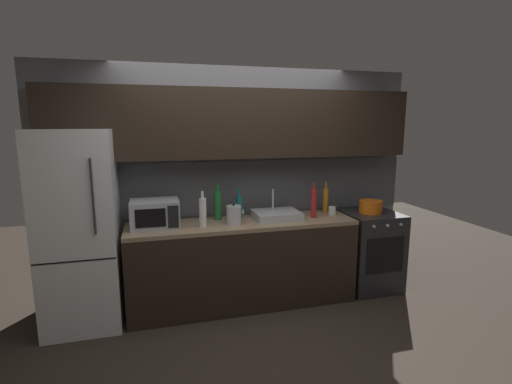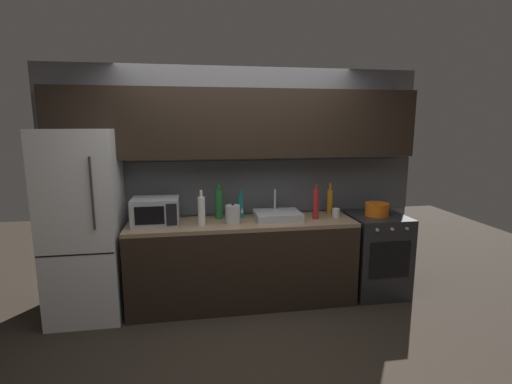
{
  "view_description": "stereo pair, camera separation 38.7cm",
  "coord_description": "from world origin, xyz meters",
  "px_view_note": "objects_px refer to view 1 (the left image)",
  "views": [
    {
      "loc": [
        -0.87,
        -2.78,
        1.9
      ],
      "look_at": [
        0.14,
        0.9,
        1.21
      ],
      "focal_mm": 26.39,
      "sensor_mm": 36.0,
      "label": 1
    },
    {
      "loc": [
        -0.49,
        -2.86,
        1.9
      ],
      "look_at": [
        0.14,
        0.9,
        1.21
      ],
      "focal_mm": 26.39,
      "sensor_mm": 36.0,
      "label": 2
    }
  ],
  "objects_px": {
    "wine_bottle_teal": "(239,206)",
    "cooking_pot": "(371,207)",
    "wine_bottle_white": "(203,212)",
    "mug_clear": "(332,211)",
    "refrigerator": "(80,230)",
    "wine_bottle_green": "(218,204)",
    "wine_bottle_red": "(314,203)",
    "microwave": "(155,214)",
    "kettle": "(234,215)",
    "oven_range": "(370,250)",
    "wine_bottle_amber": "(326,200)"
  },
  "relations": [
    {
      "from": "kettle",
      "to": "wine_bottle_teal",
      "type": "distance_m",
      "value": 0.25
    },
    {
      "from": "wine_bottle_white",
      "to": "wine_bottle_red",
      "type": "height_order",
      "value": "wine_bottle_red"
    },
    {
      "from": "wine_bottle_red",
      "to": "cooking_pot",
      "type": "relative_size",
      "value": 1.47
    },
    {
      "from": "wine_bottle_green",
      "to": "cooking_pot",
      "type": "height_order",
      "value": "wine_bottle_green"
    },
    {
      "from": "kettle",
      "to": "wine_bottle_red",
      "type": "bearing_deg",
      "value": 1.8
    },
    {
      "from": "wine_bottle_amber",
      "to": "cooking_pot",
      "type": "distance_m",
      "value": 0.52
    },
    {
      "from": "refrigerator",
      "to": "wine_bottle_teal",
      "type": "xyz_separation_m",
      "value": [
        1.56,
        0.16,
        0.1
      ]
    },
    {
      "from": "refrigerator",
      "to": "microwave",
      "type": "bearing_deg",
      "value": 1.55
    },
    {
      "from": "refrigerator",
      "to": "mug_clear",
      "type": "distance_m",
      "value": 2.59
    },
    {
      "from": "refrigerator",
      "to": "mug_clear",
      "type": "xyz_separation_m",
      "value": [
        2.58,
        0.03,
        0.02
      ]
    },
    {
      "from": "refrigerator",
      "to": "microwave",
      "type": "relative_size",
      "value": 4.03
    },
    {
      "from": "wine_bottle_green",
      "to": "microwave",
      "type": "bearing_deg",
      "value": -168.15
    },
    {
      "from": "kettle",
      "to": "wine_bottle_amber",
      "type": "bearing_deg",
      "value": 10.68
    },
    {
      "from": "kettle",
      "to": "wine_bottle_teal",
      "type": "relative_size",
      "value": 0.67
    },
    {
      "from": "wine_bottle_white",
      "to": "mug_clear",
      "type": "xyz_separation_m",
      "value": [
        1.45,
        0.1,
        -0.1
      ]
    },
    {
      "from": "wine_bottle_green",
      "to": "cooking_pot",
      "type": "relative_size",
      "value": 1.49
    },
    {
      "from": "refrigerator",
      "to": "cooking_pot",
      "type": "xyz_separation_m",
      "value": [
        3.05,
        0.0,
        0.04
      ]
    },
    {
      "from": "wine_bottle_teal",
      "to": "cooking_pot",
      "type": "distance_m",
      "value": 1.5
    },
    {
      "from": "wine_bottle_teal",
      "to": "wine_bottle_red",
      "type": "bearing_deg",
      "value": -13.97
    },
    {
      "from": "wine_bottle_teal",
      "to": "kettle",
      "type": "bearing_deg",
      "value": -116.23
    },
    {
      "from": "oven_range",
      "to": "kettle",
      "type": "xyz_separation_m",
      "value": [
        -1.62,
        -0.06,
        0.54
      ]
    },
    {
      "from": "oven_range",
      "to": "kettle",
      "type": "relative_size",
      "value": 4.3
    },
    {
      "from": "wine_bottle_green",
      "to": "oven_range",
      "type": "bearing_deg",
      "value": -5.05
    },
    {
      "from": "kettle",
      "to": "wine_bottle_white",
      "type": "height_order",
      "value": "wine_bottle_white"
    },
    {
      "from": "microwave",
      "to": "wine_bottle_green",
      "type": "xyz_separation_m",
      "value": [
        0.64,
        0.13,
        0.03
      ]
    },
    {
      "from": "wine_bottle_red",
      "to": "mug_clear",
      "type": "distance_m",
      "value": 0.28
    },
    {
      "from": "refrigerator",
      "to": "wine_bottle_green",
      "type": "xyz_separation_m",
      "value": [
        1.32,
        0.15,
        0.14
      ]
    },
    {
      "from": "wine_bottle_red",
      "to": "wine_bottle_white",
      "type": "bearing_deg",
      "value": -177.81
    },
    {
      "from": "kettle",
      "to": "mug_clear",
      "type": "xyz_separation_m",
      "value": [
        1.14,
        0.09,
        -0.05
      ]
    },
    {
      "from": "microwave",
      "to": "kettle",
      "type": "xyz_separation_m",
      "value": [
        0.77,
        -0.08,
        -0.04
      ]
    },
    {
      "from": "wine_bottle_white",
      "to": "wine_bottle_green",
      "type": "relative_size",
      "value": 0.92
    },
    {
      "from": "wine_bottle_amber",
      "to": "wine_bottle_white",
      "type": "bearing_deg",
      "value": -170.94
    },
    {
      "from": "wine_bottle_red",
      "to": "wine_bottle_green",
      "type": "bearing_deg",
      "value": 169.73
    },
    {
      "from": "refrigerator",
      "to": "wine_bottle_amber",
      "type": "distance_m",
      "value": 2.57
    },
    {
      "from": "kettle",
      "to": "oven_range",
      "type": "bearing_deg",
      "value": 2.01
    },
    {
      "from": "microwave",
      "to": "wine_bottle_red",
      "type": "bearing_deg",
      "value": -1.69
    },
    {
      "from": "wine_bottle_white",
      "to": "cooking_pot",
      "type": "relative_size",
      "value": 1.37
    },
    {
      "from": "kettle",
      "to": "cooking_pot",
      "type": "height_order",
      "value": "kettle"
    },
    {
      "from": "wine_bottle_amber",
      "to": "wine_bottle_teal",
      "type": "relative_size",
      "value": 1.12
    },
    {
      "from": "wine_bottle_green",
      "to": "kettle",
      "type": "bearing_deg",
      "value": -58.99
    },
    {
      "from": "oven_range",
      "to": "kettle",
      "type": "height_order",
      "value": "kettle"
    },
    {
      "from": "oven_range",
      "to": "wine_bottle_red",
      "type": "height_order",
      "value": "wine_bottle_red"
    },
    {
      "from": "wine_bottle_teal",
      "to": "cooking_pot",
      "type": "relative_size",
      "value": 1.21
    },
    {
      "from": "cooking_pot",
      "to": "wine_bottle_white",
      "type": "bearing_deg",
      "value": -177.72
    },
    {
      "from": "oven_range",
      "to": "wine_bottle_teal",
      "type": "height_order",
      "value": "wine_bottle_teal"
    },
    {
      "from": "kettle",
      "to": "wine_bottle_red",
      "type": "relative_size",
      "value": 0.55
    },
    {
      "from": "oven_range",
      "to": "kettle",
      "type": "distance_m",
      "value": 1.71
    },
    {
      "from": "microwave",
      "to": "wine_bottle_red",
      "type": "xyz_separation_m",
      "value": [
        1.65,
        -0.05,
        0.03
      ]
    },
    {
      "from": "wine_bottle_white",
      "to": "mug_clear",
      "type": "height_order",
      "value": "wine_bottle_white"
    },
    {
      "from": "wine_bottle_amber",
      "to": "wine_bottle_red",
      "type": "xyz_separation_m",
      "value": [
        -0.23,
        -0.18,
        0.01
      ]
    }
  ]
}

